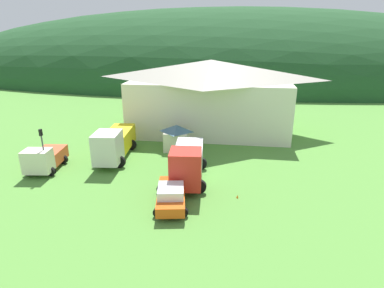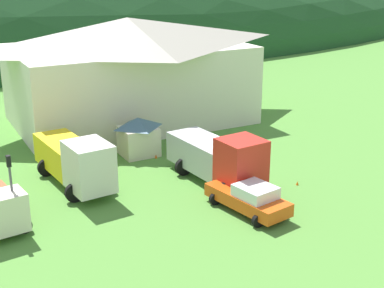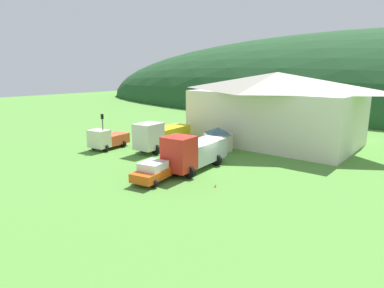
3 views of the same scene
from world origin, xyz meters
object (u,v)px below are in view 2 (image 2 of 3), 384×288
(depot_building, at_px, (129,69))
(traffic_light_west, at_px, (12,187))
(flatbed_truck_yellow, at_px, (76,160))
(crane_truck_red, at_px, (219,158))
(traffic_cone_mid_row, at_px, (297,185))
(play_shed_cream, at_px, (138,136))
(traffic_cone_near_pickup, at_px, (156,158))
(service_pickup_orange, at_px, (249,198))

(depot_building, relative_size, traffic_light_west, 4.80)
(flatbed_truck_yellow, distance_m, traffic_light_west, 6.28)
(crane_truck_red, distance_m, traffic_cone_mid_row, 5.03)
(depot_building, height_order, traffic_cone_mid_row, depot_building)
(play_shed_cream, height_order, traffic_cone_near_pickup, play_shed_cream)
(service_pickup_orange, bearing_deg, play_shed_cream, 178.75)
(crane_truck_red, height_order, traffic_cone_near_pickup, crane_truck_red)
(depot_building, relative_size, flatbed_truck_yellow, 2.51)
(traffic_cone_mid_row, bearing_deg, traffic_cone_near_pickup, 123.97)
(flatbed_truck_yellow, distance_m, traffic_cone_near_pickup, 6.77)
(flatbed_truck_yellow, xyz_separation_m, service_pickup_orange, (7.11, -7.75, -0.85))
(service_pickup_orange, height_order, traffic_cone_mid_row, service_pickup_orange)
(play_shed_cream, relative_size, traffic_cone_mid_row, 5.57)
(traffic_light_west, distance_m, traffic_cone_near_pickup, 12.73)
(flatbed_truck_yellow, bearing_deg, traffic_cone_mid_row, 57.19)
(crane_truck_red, bearing_deg, traffic_cone_mid_row, 54.84)
(flatbed_truck_yellow, height_order, traffic_cone_mid_row, flatbed_truck_yellow)
(play_shed_cream, xyz_separation_m, traffic_cone_near_pickup, (0.76, -1.19, -1.39))
(service_pickup_orange, distance_m, traffic_cone_near_pickup, 10.03)
(play_shed_cream, relative_size, traffic_light_west, 0.65)
(crane_truck_red, bearing_deg, traffic_cone_near_pickup, -171.06)
(service_pickup_orange, bearing_deg, flatbed_truck_yellow, -147.34)
(flatbed_truck_yellow, height_order, crane_truck_red, crane_truck_red)
(play_shed_cream, relative_size, traffic_cone_near_pickup, 5.04)
(flatbed_truck_yellow, relative_size, crane_truck_red, 1.04)
(crane_truck_red, distance_m, traffic_cone_near_pickup, 6.31)
(traffic_cone_near_pickup, xyz_separation_m, traffic_cone_mid_row, (5.58, -8.28, 0.00))
(service_pickup_orange, height_order, traffic_light_west, traffic_light_west)
(play_shed_cream, bearing_deg, service_pickup_orange, -81.35)
(traffic_light_west, bearing_deg, play_shed_cream, 38.38)
(service_pickup_orange, bearing_deg, crane_truck_red, 162.52)
(depot_building, height_order, service_pickup_orange, depot_building)
(service_pickup_orange, distance_m, traffic_cone_mid_row, 5.00)
(traffic_cone_mid_row, bearing_deg, flatbed_truck_yellow, 152.66)
(depot_building, xyz_separation_m, play_shed_cream, (-2.72, -8.23, -3.01))
(play_shed_cream, height_order, traffic_cone_mid_row, play_shed_cream)
(crane_truck_red, bearing_deg, service_pickup_orange, -12.67)
(depot_building, height_order, traffic_light_west, depot_building)
(traffic_light_west, bearing_deg, traffic_cone_mid_row, -5.94)
(depot_building, distance_m, service_pickup_orange, 19.72)
(depot_building, xyz_separation_m, service_pickup_orange, (-1.03, -19.36, -3.57))
(play_shed_cream, relative_size, service_pickup_orange, 0.52)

